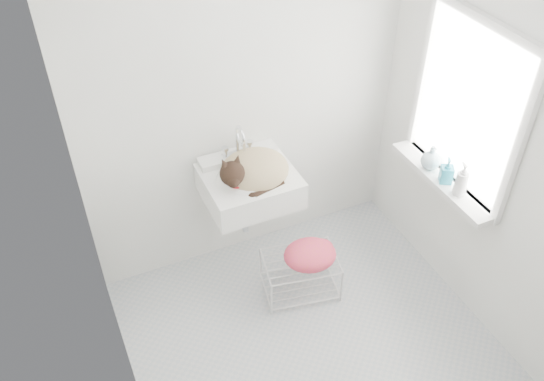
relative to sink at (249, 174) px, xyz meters
name	(u,v)px	position (x,y,z in m)	size (l,w,h in m)	color
floor	(309,338)	(0.09, -0.74, -0.85)	(2.20, 2.00, 0.02)	#9EA6AC
back_wall	(244,98)	(0.09, 0.26, 0.40)	(2.20, 0.02, 2.50)	white
right_wall	(490,139)	(1.19, -0.74, 0.40)	(0.02, 2.00, 2.50)	white
left_wall	(103,255)	(-1.01, -0.74, 0.40)	(0.02, 2.00, 2.50)	white
window_glass	(469,107)	(1.17, -0.54, 0.50)	(0.01, 0.80, 1.00)	white
window_frame	(467,108)	(1.16, -0.54, 0.50)	(0.04, 0.90, 1.10)	white
windowsill	(441,180)	(1.10, -0.54, -0.02)	(0.16, 0.88, 0.04)	white
sink	(249,174)	(0.00, 0.00, 0.00)	(0.59, 0.51, 0.23)	white
faucet	(238,141)	(0.00, 0.18, 0.14)	(0.21, 0.15, 0.21)	silver
cat	(252,170)	(0.01, -0.02, 0.04)	(0.47, 0.39, 0.29)	tan
wire_rack	(300,274)	(0.22, -0.34, -0.70)	(0.48, 0.34, 0.29)	silver
towel	(310,260)	(0.26, -0.39, -0.53)	(0.36, 0.25, 0.15)	#D0670D
bottle_a	(458,194)	(1.09, -0.71, 0.00)	(0.07, 0.07, 0.19)	silver
bottle_b	(445,181)	(1.09, -0.58, 0.00)	(0.08, 0.08, 0.17)	teal
bottle_c	(429,167)	(1.09, -0.42, 0.00)	(0.13, 0.13, 0.16)	silver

